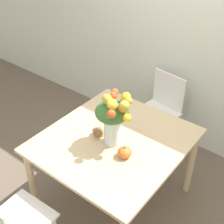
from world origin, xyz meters
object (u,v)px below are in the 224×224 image
Objects in this scene: turkey_figurine at (99,131)px; dining_chair_near_window at (159,111)px; pumpkin at (125,152)px; flower_vase at (113,117)px.

turkey_figurine is 1.04m from dining_chair_near_window.
turkey_figurine is at bearing -83.83° from dining_chair_near_window.
turkey_figurine is (-0.33, 0.08, -0.00)m from pumpkin.
turkey_figurine is 0.16× the size of dining_chair_near_window.
flower_vase is 0.28m from turkey_figurine.
flower_vase is 4.38× the size of pumpkin.
flower_vase is at bearing -4.47° from turkey_figurine.
pumpkin is 0.81× the size of turkey_figurine.
turkey_figurine is at bearing 165.61° from pumpkin.
dining_chair_near_window is (-0.13, 1.00, -0.56)m from flower_vase.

